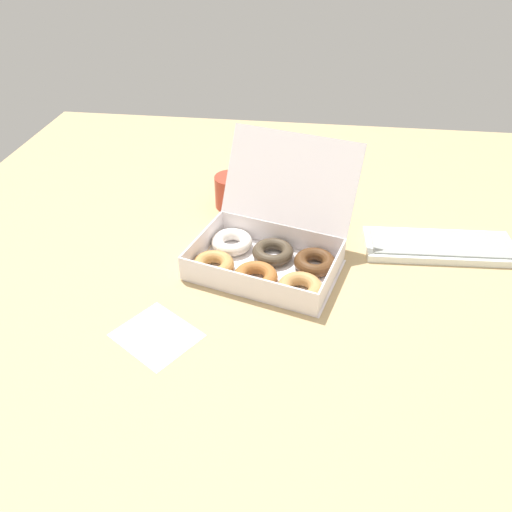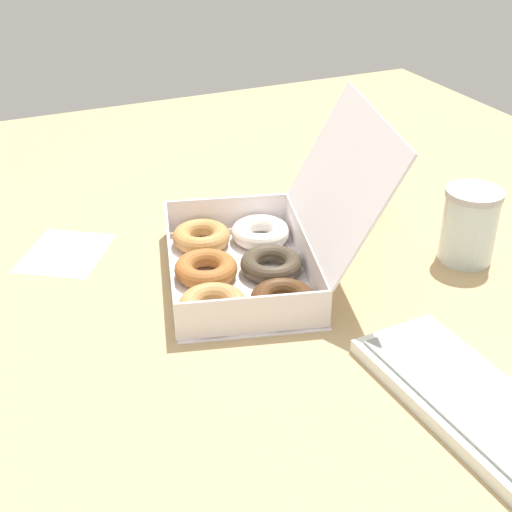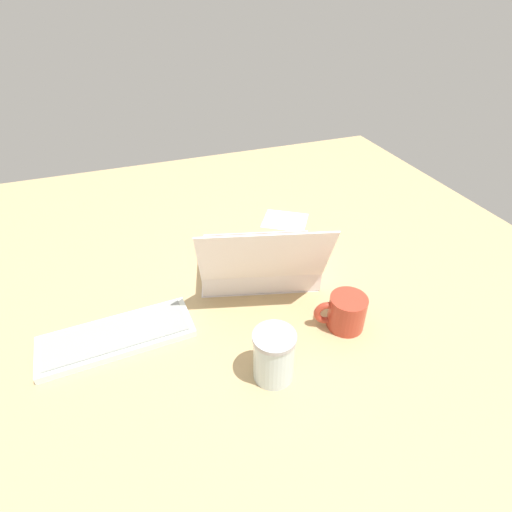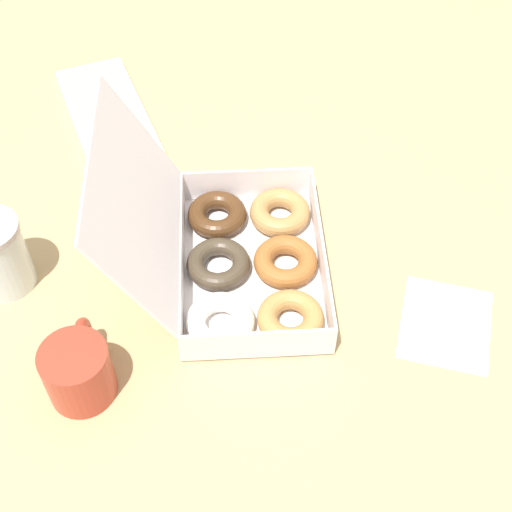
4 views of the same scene
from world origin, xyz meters
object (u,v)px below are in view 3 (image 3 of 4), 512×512
object	(u,v)px
keyboard	(117,336)
glass_jar	(274,356)
donut_box	(259,264)
coffee_mug	(345,312)

from	to	relation	value
keyboard	glass_jar	bearing A→B (deg)	144.57
keyboard	glass_jar	xyz separation A→B (cm)	(-30.64, 21.80, 5.03)
glass_jar	donut_box	bearing A→B (deg)	-105.54
keyboard	coffee_mug	xyz separation A→B (cm)	(-52.18, 14.08, 3.40)
coffee_mug	donut_box	bearing A→B (deg)	-64.89
donut_box	glass_jar	world-z (taller)	donut_box
keyboard	glass_jar	size ratio (longest dim) A/B	2.95
coffee_mug	glass_jar	world-z (taller)	glass_jar
glass_jar	coffee_mug	bearing A→B (deg)	-160.29
donut_box	coffee_mug	size ratio (longest dim) A/B	3.12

